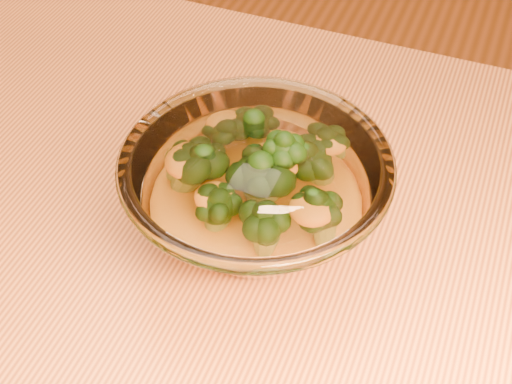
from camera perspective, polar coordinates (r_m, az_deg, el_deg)
glass_bowl at (r=0.58m, az=0.00°, el=-0.33°), size 0.22×0.22×0.10m
cheese_sauce at (r=0.59m, az=0.00°, el=-1.69°), size 0.13×0.13×0.04m
broccoli_heap at (r=0.58m, az=0.19°, el=1.50°), size 0.15×0.14×0.07m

